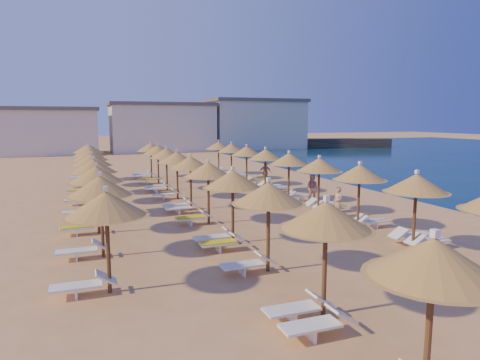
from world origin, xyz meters
name	(u,v)px	position (x,y,z in m)	size (l,w,h in m)	color
ground	(268,215)	(0.00, 0.00, 0.00)	(220.00, 220.00, 0.00)	tan
jetty	(302,143)	(26.61, 44.84, 0.75)	(30.00, 4.00, 1.50)	black
hotel_blocks	(167,127)	(3.67, 45.69, 3.70)	(48.07, 9.00, 8.10)	beige
parasol_row_east	(303,162)	(2.61, 1.10, 2.53)	(2.40, 33.04, 3.08)	brown
parasol_row_west	(199,167)	(-3.33, 1.10, 2.53)	(2.40, 33.04, 3.08)	brown
parasol_row_inland	(93,164)	(-8.28, 4.51, 2.53)	(2.40, 26.23, 3.08)	brown
loungers	(217,206)	(-2.22, 1.65, 0.34)	(14.08, 31.22, 0.66)	white
beachgoer_c	(265,173)	(4.42, 10.30, 0.81)	(0.95, 0.40, 1.62)	tan
beachgoer_b	(313,189)	(3.88, 2.15, 0.84)	(0.81, 0.63, 1.67)	tan
beachgoer_a	(338,202)	(3.13, -1.62, 0.77)	(0.56, 0.37, 1.54)	tan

